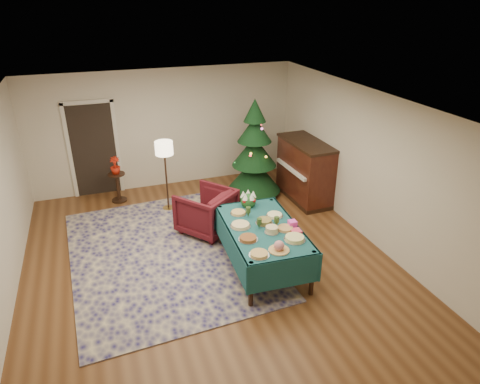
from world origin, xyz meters
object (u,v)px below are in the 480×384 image
object	(u,v)px
buffet_table	(262,235)
side_table	(118,188)
potted_plant	(116,169)
armchair	(206,209)
piano	(305,171)
floor_lamp	(164,152)
christmas_tree	(254,153)
gift_box	(292,224)

from	to	relation	value
buffet_table	side_table	world-z (taller)	buffet_table
potted_plant	armchair	bearing A→B (deg)	-52.35
buffet_table	piano	bearing A→B (deg)	48.93
floor_lamp	armchair	bearing A→B (deg)	-66.18
armchair	side_table	size ratio (longest dim) A/B	1.44
potted_plant	floor_lamp	bearing A→B (deg)	-37.51
buffet_table	christmas_tree	bearing A→B (deg)	71.62
armchair	floor_lamp	world-z (taller)	floor_lamp
gift_box	floor_lamp	world-z (taller)	floor_lamp
potted_plant	side_table	bearing A→B (deg)	90.00
gift_box	side_table	size ratio (longest dim) A/B	0.19
buffet_table	armchair	bearing A→B (deg)	110.67
gift_box	piano	world-z (taller)	piano
buffet_table	gift_box	bearing A→B (deg)	-17.32
christmas_tree	gift_box	bearing A→B (deg)	-98.90
christmas_tree	floor_lamp	bearing A→B (deg)	-177.78
buffet_table	side_table	size ratio (longest dim) A/B	3.12
floor_lamp	side_table	xyz separation A→B (m)	(-0.95, 0.73, -0.95)
buffet_table	armchair	distance (m)	1.56
floor_lamp	piano	size ratio (longest dim) A/B	0.97
floor_lamp	piano	distance (m)	3.03
side_table	piano	xyz separation A→B (m)	(3.88, -1.22, 0.33)
piano	gift_box	bearing A→B (deg)	-121.74
christmas_tree	potted_plant	bearing A→B (deg)	167.37
buffet_table	piano	xyz separation A→B (m)	(1.86, 2.14, 0.03)
gift_box	potted_plant	size ratio (longest dim) A/B	0.33
buffet_table	armchair	xyz separation A→B (m)	(-0.55, 1.45, -0.15)
floor_lamp	piano	bearing A→B (deg)	-9.51
potted_plant	piano	xyz separation A→B (m)	(3.88, -1.22, -0.11)
buffet_table	potted_plant	world-z (taller)	potted_plant
armchair	christmas_tree	xyz separation A→B (m)	(1.45, 1.25, 0.51)
floor_lamp	side_table	distance (m)	1.53
buffet_table	armchair	world-z (taller)	armchair
floor_lamp	christmas_tree	bearing A→B (deg)	2.22
buffet_table	gift_box	size ratio (longest dim) A/B	16.54
floor_lamp	piano	world-z (taller)	floor_lamp
floor_lamp	potted_plant	world-z (taller)	floor_lamp
side_table	gift_box	bearing A→B (deg)	-54.78
gift_box	piano	distance (m)	2.69
gift_box	armchair	bearing A→B (deg)	122.12
gift_box	christmas_tree	xyz separation A→B (m)	(0.45, 2.85, 0.16)
buffet_table	piano	size ratio (longest dim) A/B	1.31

